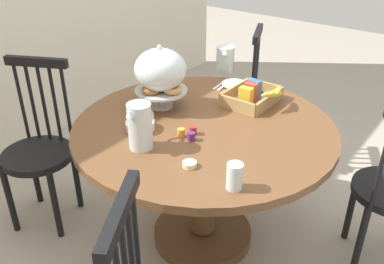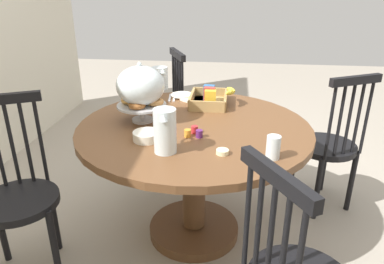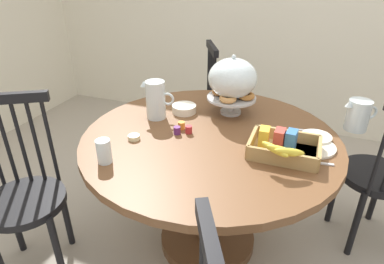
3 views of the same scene
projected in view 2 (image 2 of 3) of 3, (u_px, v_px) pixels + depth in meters
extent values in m
plane|color=#A89E8E|center=(201.00, 224.00, 2.41)|extent=(10.00, 10.00, 0.00)
cylinder|color=brown|center=(194.00, 128.00, 2.05)|extent=(1.31, 1.31, 0.04)
cylinder|color=brown|center=(194.00, 180.00, 2.18)|extent=(0.14, 0.14, 0.63)
cylinder|color=brown|center=(194.00, 228.00, 2.32)|extent=(0.56, 0.56, 0.06)
cylinder|color=black|center=(283.00, 259.00, 1.14)|extent=(0.02, 0.02, 0.48)
cylinder|color=black|center=(270.00, 245.00, 1.20)|extent=(0.02, 0.02, 0.48)
cylinder|color=black|center=(258.00, 233.00, 1.26)|extent=(0.02, 0.02, 0.48)
cylinder|color=black|center=(247.00, 221.00, 1.32)|extent=(0.02, 0.02, 0.48)
cube|color=black|center=(277.00, 177.00, 1.10)|extent=(0.33, 0.22, 0.05)
cylinder|color=black|center=(326.00, 146.00, 2.46)|extent=(0.40, 0.40, 0.04)
cylinder|color=black|center=(324.00, 163.00, 2.72)|extent=(0.04, 0.04, 0.45)
cylinder|color=black|center=(292.00, 170.00, 2.63)|extent=(0.04, 0.04, 0.45)
cylinder|color=black|center=(351.00, 181.00, 2.48)|extent=(0.04, 0.04, 0.45)
cylinder|color=black|center=(317.00, 189.00, 2.39)|extent=(0.04, 0.04, 0.45)
cylinder|color=black|center=(366.00, 119.00, 2.28)|extent=(0.02, 0.02, 0.48)
cylinder|color=black|center=(358.00, 120.00, 2.25)|extent=(0.02, 0.02, 0.48)
cylinder|color=black|center=(349.00, 121.00, 2.23)|extent=(0.02, 0.02, 0.48)
cylinder|color=black|center=(339.00, 123.00, 2.21)|extent=(0.02, 0.02, 0.48)
cylinder|color=black|center=(330.00, 124.00, 2.19)|extent=(0.02, 0.02, 0.48)
cube|color=black|center=(356.00, 80.00, 2.13)|extent=(0.20, 0.34, 0.05)
cylinder|color=black|center=(159.00, 116.00, 3.00)|extent=(0.40, 0.40, 0.04)
cylinder|color=black|center=(141.00, 137.00, 3.17)|extent=(0.04, 0.04, 0.45)
cylinder|color=black|center=(147.00, 150.00, 2.92)|extent=(0.04, 0.04, 0.45)
cylinder|color=black|center=(172.00, 133.00, 3.25)|extent=(0.04, 0.04, 0.45)
cylinder|color=black|center=(181.00, 146.00, 3.00)|extent=(0.04, 0.04, 0.45)
cylinder|color=black|center=(173.00, 82.00, 3.07)|extent=(0.02, 0.02, 0.48)
cylinder|color=black|center=(176.00, 84.00, 3.01)|extent=(0.02, 0.02, 0.48)
cylinder|color=black|center=(178.00, 87.00, 2.95)|extent=(0.02, 0.02, 0.48)
cylinder|color=black|center=(180.00, 89.00, 2.88)|extent=(0.02, 0.02, 0.48)
cylinder|color=black|center=(182.00, 91.00, 2.82)|extent=(0.02, 0.02, 0.48)
cube|color=black|center=(177.00, 54.00, 2.84)|extent=(0.34, 0.18, 0.05)
cylinder|color=black|center=(19.00, 202.00, 1.86)|extent=(0.40, 0.40, 0.04)
cylinder|color=black|center=(55.00, 248.00, 1.87)|extent=(0.04, 0.04, 0.45)
cylinder|color=black|center=(1.00, 227.00, 2.02)|extent=(0.04, 0.04, 0.45)
cylinder|color=black|center=(54.00, 217.00, 2.11)|extent=(0.04, 0.04, 0.45)
cylinder|color=black|center=(12.00, 146.00, 1.90)|extent=(0.02, 0.02, 0.48)
cylinder|color=black|center=(27.00, 145.00, 1.92)|extent=(0.02, 0.02, 0.48)
cylinder|color=black|center=(41.00, 143.00, 1.95)|extent=(0.02, 0.02, 0.48)
cube|color=black|center=(2.00, 99.00, 1.80)|extent=(0.19, 0.34, 0.05)
cylinder|color=silver|center=(143.00, 120.00, 2.10)|extent=(0.12, 0.12, 0.02)
cylinder|color=silver|center=(142.00, 114.00, 2.08)|extent=(0.03, 0.03, 0.09)
cylinder|color=silver|center=(142.00, 105.00, 2.06)|extent=(0.28, 0.28, 0.01)
torus|color=#B27033|center=(146.00, 97.00, 2.13)|extent=(0.10, 0.10, 0.03)
torus|color=#D19347|center=(129.00, 100.00, 2.07)|extent=(0.10, 0.10, 0.03)
torus|color=#935628|center=(137.00, 105.00, 1.99)|extent=(0.10, 0.10, 0.03)
torus|color=tan|center=(155.00, 102.00, 2.04)|extent=(0.10, 0.10, 0.03)
ellipsoid|color=silver|center=(141.00, 85.00, 2.02)|extent=(0.27, 0.27, 0.22)
sphere|color=silver|center=(139.00, 64.00, 1.97)|extent=(0.02, 0.02, 0.02)
cylinder|color=silver|center=(165.00, 131.00, 1.69)|extent=(0.11, 0.11, 0.21)
cylinder|color=orange|center=(165.00, 137.00, 1.70)|extent=(0.10, 0.10, 0.15)
cone|color=silver|center=(164.00, 118.00, 1.60)|extent=(0.04, 0.04, 0.03)
torus|color=silver|center=(165.00, 123.00, 1.75)|extent=(0.08, 0.02, 0.07)
cylinder|color=silver|center=(160.00, 78.00, 2.68)|extent=(0.12, 0.12, 0.16)
cylinder|color=white|center=(160.00, 81.00, 2.69)|extent=(0.10, 0.10, 0.11)
cone|color=silver|center=(163.00, 71.00, 2.60)|extent=(0.05, 0.05, 0.03)
torus|color=silver|center=(156.00, 75.00, 2.74)|extent=(0.07, 0.05, 0.07)
cube|color=tan|center=(209.00, 103.00, 2.37)|extent=(0.30, 0.22, 0.01)
cube|color=tan|center=(226.00, 100.00, 2.35)|extent=(0.30, 0.02, 0.07)
cube|color=tan|center=(192.00, 99.00, 2.38)|extent=(0.30, 0.02, 0.07)
cube|color=tan|center=(207.00, 107.00, 2.23)|extent=(0.02, 0.22, 0.07)
cube|color=tan|center=(210.00, 93.00, 2.50)|extent=(0.02, 0.22, 0.07)
cube|color=gold|center=(210.00, 99.00, 2.26)|extent=(0.05, 0.07, 0.11)
cube|color=#B23D33|center=(209.00, 96.00, 2.33)|extent=(0.05, 0.07, 0.11)
cube|color=#336BAD|center=(209.00, 93.00, 2.37)|extent=(0.05, 0.07, 0.11)
ellipsoid|color=yellow|center=(230.00, 92.00, 2.30)|extent=(0.14, 0.08, 0.05)
ellipsoid|color=yellow|center=(231.00, 91.00, 2.32)|extent=(0.13, 0.03, 0.05)
ellipsoid|color=yellow|center=(231.00, 90.00, 2.35)|extent=(0.14, 0.08, 0.05)
cylinder|color=white|center=(195.00, 97.00, 2.50)|extent=(0.22, 0.22, 0.01)
cylinder|color=white|center=(182.00, 95.00, 2.51)|extent=(0.15, 0.15, 0.01)
cylinder|color=white|center=(147.00, 136.00, 1.85)|extent=(0.14, 0.14, 0.04)
cylinder|color=silver|center=(273.00, 147.00, 1.65)|extent=(0.06, 0.06, 0.11)
cylinder|color=beige|center=(222.00, 152.00, 1.70)|extent=(0.06, 0.06, 0.02)
cylinder|color=#B7282D|center=(195.00, 130.00, 1.93)|extent=(0.04, 0.04, 0.04)
cylinder|color=orange|center=(188.00, 133.00, 1.89)|extent=(0.04, 0.04, 0.04)
cylinder|color=#5B2366|center=(199.00, 134.00, 1.88)|extent=(0.04, 0.04, 0.04)
cube|color=silver|center=(174.00, 98.00, 2.50)|extent=(0.17, 0.03, 0.01)
cube|color=silver|center=(170.00, 98.00, 2.50)|extent=(0.17, 0.03, 0.01)
cube|color=silver|center=(215.00, 98.00, 2.50)|extent=(0.17, 0.03, 0.01)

